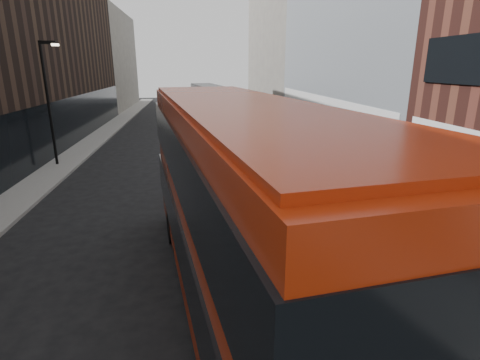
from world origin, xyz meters
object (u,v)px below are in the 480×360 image
object	(u,v)px
car_c	(244,123)
grey_bus	(208,100)
car_b	(223,150)
red_bus	(239,199)
car_a	(244,168)
street_lamp	(49,96)

from	to	relation	value
car_c	grey_bus	bearing A→B (deg)	101.11
car_b	grey_bus	bearing A→B (deg)	87.11
red_bus	grey_bus	xyz separation A→B (m)	(0.96, 37.15, -0.84)
grey_bus	car_b	xyz separation A→B (m)	(-0.15, -22.19, -1.24)
red_bus	grey_bus	size ratio (longest dim) A/B	1.10
red_bus	grey_bus	world-z (taller)	red_bus
car_b	car_c	world-z (taller)	car_c
car_a	car_c	distance (m)	15.53
street_lamp	grey_bus	world-z (taller)	street_lamp
red_bus	car_a	bearing A→B (deg)	73.78
car_a	car_c	size ratio (longest dim) A/B	0.73
street_lamp	car_a	size ratio (longest dim) A/B	1.84
red_bus	car_c	xyz separation A→B (m)	(3.69, 26.08, -2.07)
grey_bus	car_b	world-z (taller)	grey_bus
street_lamp	grey_bus	distance (m)	24.47
car_b	car_c	xyz separation A→B (m)	(2.88, 11.12, 0.01)
grey_bus	car_b	size ratio (longest dim) A/B	2.58
street_lamp	red_bus	distance (m)	17.57
car_c	red_bus	bearing A→B (deg)	-100.81
street_lamp	grey_bus	bearing A→B (deg)	65.58
red_bus	car_a	world-z (taller)	red_bus
car_b	car_c	distance (m)	11.49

